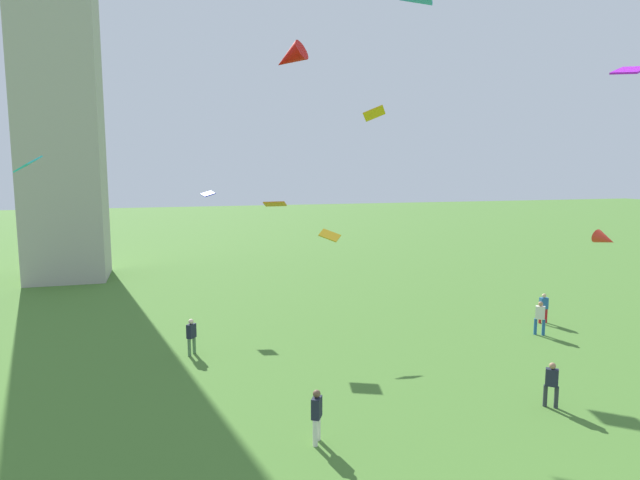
% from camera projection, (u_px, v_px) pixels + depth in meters
% --- Properties ---
extents(person_0, '(0.50, 0.48, 1.70)m').
position_uv_depth(person_0, '(540.00, 316.00, 26.63)').
color(person_0, '#235693').
rests_on(person_0, ground_plane).
extents(person_1, '(0.50, 0.27, 1.61)m').
position_uv_depth(person_1, '(544.00, 306.00, 28.71)').
color(person_1, red).
rests_on(person_1, ground_plane).
extents(person_3, '(0.47, 0.45, 1.60)m').
position_uv_depth(person_3, '(552.00, 382.00, 18.48)').
color(person_3, '#2D3338').
rests_on(person_3, ground_plane).
extents(person_4, '(0.46, 0.49, 1.64)m').
position_uv_depth(person_4, '(191.00, 335.00, 23.73)').
color(person_4, '#51754C').
rests_on(person_4, ground_plane).
extents(person_5, '(0.43, 0.50, 1.67)m').
position_uv_depth(person_5, '(317.00, 413.00, 16.04)').
color(person_5, silver).
rests_on(person_5, ground_plane).
extents(kite_flying_0, '(1.78, 1.56, 0.59)m').
position_uv_depth(kite_flying_0, '(630.00, 70.00, 21.86)').
color(kite_flying_0, '#BD15F0').
extents(kite_flying_1, '(0.88, 1.22, 0.91)m').
position_uv_depth(kite_flying_1, '(605.00, 239.00, 26.84)').
color(kite_flying_1, red).
extents(kite_flying_2, '(2.19, 2.12, 1.70)m').
position_uv_depth(kite_flying_2, '(290.00, 58.00, 28.17)').
color(kite_flying_2, red).
extents(kite_flying_3, '(0.81, 1.03, 0.35)m').
position_uv_depth(kite_flying_3, '(208.00, 194.00, 31.19)').
color(kite_flying_3, '#0615C5').
extents(kite_flying_4, '(1.17, 0.99, 0.60)m').
position_uv_depth(kite_flying_4, '(330.00, 235.00, 26.40)').
color(kite_flying_4, gold).
extents(kite_flying_5, '(1.34, 1.79, 0.95)m').
position_uv_depth(kite_flying_5, '(28.00, 164.00, 29.01)').
color(kite_flying_5, '#2EC1C9').
extents(kite_flying_7, '(1.28, 1.08, 0.32)m').
position_uv_depth(kite_flying_7, '(275.00, 204.00, 26.87)').
color(kite_flying_7, orange).
extents(kite_flying_8, '(1.39, 1.03, 0.85)m').
position_uv_depth(kite_flying_8, '(374.00, 113.00, 29.16)').
color(kite_flying_8, gold).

